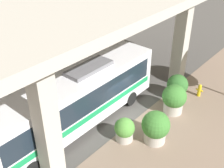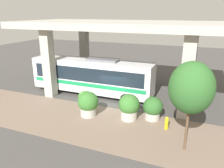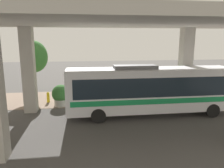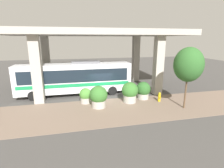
{
  "view_description": "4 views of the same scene",
  "coord_description": "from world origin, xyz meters",
  "px_view_note": "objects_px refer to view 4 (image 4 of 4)",
  "views": [
    {
      "loc": [
        -8.09,
        11.82,
        11.42
      ],
      "look_at": [
        1.69,
        0.27,
        2.21
      ],
      "focal_mm": 45.0,
      "sensor_mm": 36.0,
      "label": 1
    },
    {
      "loc": [
        -16.0,
        -6.85,
        7.87
      ],
      "look_at": [
        0.56,
        -0.2,
        2.0
      ],
      "focal_mm": 35.0,
      "sensor_mm": 36.0,
      "label": 2
    },
    {
      "loc": [
        17.49,
        -2.2,
        5.5
      ],
      "look_at": [
        0.53,
        0.1,
        2.02
      ],
      "focal_mm": 35.0,
      "sensor_mm": 36.0,
      "label": 3
    },
    {
      "loc": [
        -16.86,
        2.97,
        6.03
      ],
      "look_at": [
        -0.3,
        -0.85,
        1.67
      ],
      "focal_mm": 28.0,
      "sensor_mm": 36.0,
      "label": 4
    }
  ],
  "objects_px": {
    "planter_back": "(86,96)",
    "street_tree_near": "(189,65)",
    "planter_middle": "(143,90)",
    "planter_extra": "(130,92)",
    "planter_front": "(99,97)",
    "fire_hydrant": "(159,97)",
    "bus": "(75,77)"
  },
  "relations": [
    {
      "from": "planter_front",
      "to": "planter_middle",
      "type": "relative_size",
      "value": 1.11
    },
    {
      "from": "bus",
      "to": "fire_hydrant",
      "type": "height_order",
      "value": "bus"
    },
    {
      "from": "street_tree_near",
      "to": "bus",
      "type": "bearing_deg",
      "value": 55.9
    },
    {
      "from": "bus",
      "to": "planter_front",
      "type": "xyz_separation_m",
      "value": [
        -4.44,
        -1.92,
        -0.99
      ]
    },
    {
      "from": "bus",
      "to": "street_tree_near",
      "type": "height_order",
      "value": "street_tree_near"
    },
    {
      "from": "planter_back",
      "to": "planter_extra",
      "type": "relative_size",
      "value": 0.73
    },
    {
      "from": "bus",
      "to": "planter_middle",
      "type": "xyz_separation_m",
      "value": [
        -3.14,
        -6.78,
        -1.1
      ]
    },
    {
      "from": "planter_back",
      "to": "planter_extra",
      "type": "xyz_separation_m",
      "value": [
        -0.79,
        -4.23,
        0.31
      ]
    },
    {
      "from": "planter_back",
      "to": "street_tree_near",
      "type": "distance_m",
      "value": 9.71
    },
    {
      "from": "planter_middle",
      "to": "fire_hydrant",
      "type": "bearing_deg",
      "value": -133.4
    },
    {
      "from": "planter_front",
      "to": "planter_extra",
      "type": "relative_size",
      "value": 0.99
    },
    {
      "from": "planter_extra",
      "to": "street_tree_near",
      "type": "relative_size",
      "value": 0.37
    },
    {
      "from": "fire_hydrant",
      "to": "street_tree_near",
      "type": "distance_m",
      "value": 4.25
    },
    {
      "from": "street_tree_near",
      "to": "fire_hydrant",
      "type": "bearing_deg",
      "value": 33.95
    },
    {
      "from": "planter_middle",
      "to": "street_tree_near",
      "type": "relative_size",
      "value": 0.33
    },
    {
      "from": "planter_middle",
      "to": "planter_extra",
      "type": "relative_size",
      "value": 0.89
    },
    {
      "from": "fire_hydrant",
      "to": "planter_middle",
      "type": "xyz_separation_m",
      "value": [
        1.17,
        1.24,
        0.43
      ]
    },
    {
      "from": "planter_middle",
      "to": "planter_extra",
      "type": "bearing_deg",
      "value": 111.98
    },
    {
      "from": "planter_extra",
      "to": "street_tree_near",
      "type": "distance_m",
      "value": 5.78
    },
    {
      "from": "planter_front",
      "to": "street_tree_near",
      "type": "xyz_separation_m",
      "value": [
        -1.93,
        -7.48,
        2.92
      ]
    },
    {
      "from": "planter_extra",
      "to": "planter_middle",
      "type": "bearing_deg",
      "value": -68.02
    },
    {
      "from": "bus",
      "to": "planter_front",
      "type": "relative_size",
      "value": 6.04
    },
    {
      "from": "planter_front",
      "to": "planter_middle",
      "type": "xyz_separation_m",
      "value": [
        1.3,
        -4.86,
        -0.11
      ]
    },
    {
      "from": "planter_back",
      "to": "street_tree_near",
      "type": "height_order",
      "value": "street_tree_near"
    },
    {
      "from": "bus",
      "to": "planter_extra",
      "type": "distance_m",
      "value": 6.45
    },
    {
      "from": "planter_front",
      "to": "fire_hydrant",
      "type": "bearing_deg",
      "value": -88.83
    },
    {
      "from": "bus",
      "to": "street_tree_near",
      "type": "bearing_deg",
      "value": -124.1
    },
    {
      "from": "fire_hydrant",
      "to": "planter_front",
      "type": "relative_size",
      "value": 0.48
    },
    {
      "from": "planter_middle",
      "to": "street_tree_near",
      "type": "bearing_deg",
      "value": -140.89
    },
    {
      "from": "fire_hydrant",
      "to": "planter_extra",
      "type": "bearing_deg",
      "value": 80.43
    },
    {
      "from": "bus",
      "to": "planter_extra",
      "type": "bearing_deg",
      "value": -126.86
    },
    {
      "from": "bus",
      "to": "fire_hydrant",
      "type": "distance_m",
      "value": 9.24
    }
  ]
}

